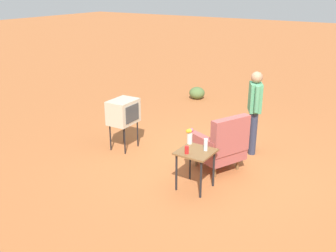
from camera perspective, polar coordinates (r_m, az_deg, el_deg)
name	(u,v)px	position (r m, az deg, el deg)	size (l,w,h in m)	color
ground_plane	(215,163)	(7.42, 6.86, -5.43)	(60.00, 60.00, 0.00)	#AD6033
armchair	(221,144)	(6.98, 7.84, -2.69)	(1.01, 1.02, 1.06)	brown
side_table	(196,157)	(6.29, 4.07, -4.53)	(0.56, 0.56, 0.67)	black
tv_on_stand	(123,112)	(7.79, -6.59, 2.06)	(0.61, 0.47, 1.03)	black
person_standing	(254,107)	(7.70, 12.58, 2.69)	(0.51, 0.37, 1.64)	#2D3347
bottle_short_clear	(206,145)	(6.24, 5.55, -2.74)	(0.06, 0.06, 0.20)	silver
soda_can_red	(187,150)	(6.13, 2.77, -3.52)	(0.07, 0.07, 0.12)	red
flower_vase	(190,135)	(6.47, 3.21, -1.38)	(0.15, 0.09, 0.27)	silver
shrub_mid	(197,93)	(11.42, 4.28, 4.86)	(0.45, 0.45, 0.35)	#516B38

